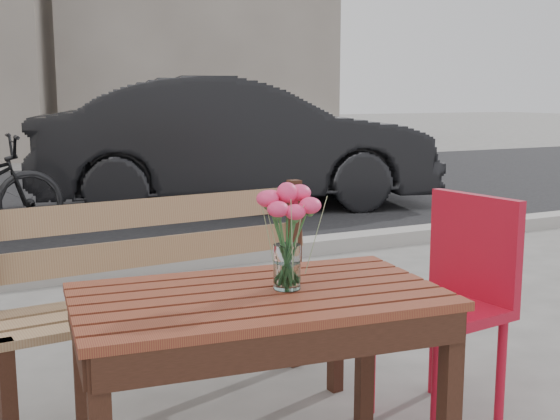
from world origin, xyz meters
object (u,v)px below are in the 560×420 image
Objects in this scene: main_table at (259,327)px; parked_car at (236,143)px; red_chair at (453,290)px; main_vase at (287,223)px.

parked_car is at bearing 74.05° from main_table.
main_table is at bearing -84.17° from red_chair.
red_chair is at bearing 19.36° from main_table.
parked_car is (2.25, 5.73, -0.16)m from main_vase.
main_table is 6.18m from parked_car.
main_vase is (0.10, -0.01, 0.33)m from main_table.
red_chair is 5.67m from parked_car.
main_vase reaches higher than red_chair.
main_table is 3.56× the size of main_vase.
main_table is 1.32× the size of red_chair.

